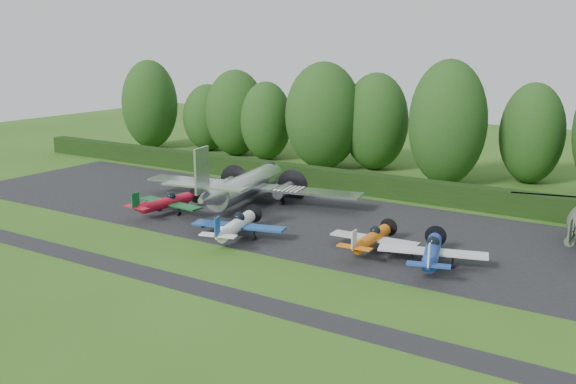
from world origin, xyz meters
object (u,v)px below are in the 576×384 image
Objects in this scene: light_plane_orange at (372,238)px; light_plane_blue at (432,251)px; transport_plane at (244,185)px; light_plane_white at (236,225)px; light_plane_red at (166,202)px.

light_plane_orange is 4.69m from light_plane_blue.
transport_plane is 3.11× the size of light_plane_orange.
light_plane_red is at bearing 179.68° from light_plane_white.
light_plane_orange is at bearing -4.44° from light_plane_red.
light_plane_red is 9.61m from light_plane_white.
light_plane_blue is (4.62, -0.81, 0.11)m from light_plane_orange.
light_plane_white is 1.12× the size of light_plane_orange.
light_plane_white is at bearing -46.72° from transport_plane.
light_plane_red is (-3.74, -5.96, -0.79)m from transport_plane.
light_plane_red is 0.94× the size of light_plane_blue.
light_plane_blue is at bearing -7.96° from transport_plane.
light_plane_red is 1.05× the size of light_plane_orange.
light_plane_blue is at bearing -6.57° from light_plane_red.
light_plane_white is 9.97m from light_plane_orange.
transport_plane is 2.78× the size of light_plane_white.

